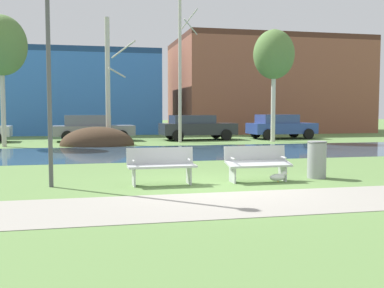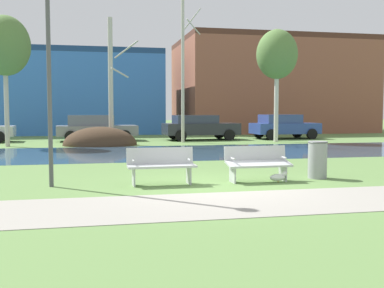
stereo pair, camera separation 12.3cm
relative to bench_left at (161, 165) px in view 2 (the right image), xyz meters
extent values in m
plane|color=#5B7F42|center=(1.20, 9.49, -0.47)|extent=(120.00, 120.00, 0.00)
cube|color=gray|center=(1.20, -2.50, -0.47)|extent=(60.00, 2.36, 0.01)
cube|color=#33516B|center=(1.20, 8.26, -0.47)|extent=(80.00, 6.92, 0.01)
ellipsoid|color=#423021|center=(-1.22, 12.78, -0.47)|extent=(3.67, 2.51, 1.86)
cube|color=#B2B5B7|center=(0.00, -0.09, -0.02)|extent=(1.61, 0.50, 0.05)
cube|color=#B2B5B7|center=(0.00, 0.19, 0.20)|extent=(1.60, 0.10, 0.40)
cube|color=#B2B5B7|center=(-0.66, -0.04, -0.25)|extent=(0.04, 0.43, 0.45)
cube|color=#B2B5B7|center=(0.66, -0.03, -0.25)|extent=(0.04, 0.43, 0.45)
cylinder|color=#B2B5B7|center=(-0.66, -0.08, 0.12)|extent=(0.05, 0.28, 0.04)
cylinder|color=#B2B5B7|center=(0.66, -0.07, 0.12)|extent=(0.05, 0.28, 0.04)
cube|color=#B2B5B7|center=(2.40, -0.09, -0.02)|extent=(1.61, 0.50, 0.14)
cube|color=#B2B5B7|center=(2.39, 0.19, 0.20)|extent=(1.60, 0.10, 0.40)
cube|color=#B2B5B7|center=(1.74, -0.04, -0.25)|extent=(0.04, 0.43, 0.45)
cube|color=#B2B5B7|center=(3.05, -0.03, -0.25)|extent=(0.04, 0.43, 0.45)
cylinder|color=#B2B5B7|center=(1.74, -0.08, 0.12)|extent=(0.05, 0.28, 0.04)
cylinder|color=#B2B5B7|center=(3.05, -0.07, 0.12)|extent=(0.05, 0.28, 0.04)
cylinder|color=gray|center=(4.10, 0.20, 0.01)|extent=(0.48, 0.48, 0.96)
torus|color=#545557|center=(4.10, 0.20, 0.46)|extent=(0.51, 0.51, 0.04)
ellipsoid|color=white|center=(2.83, -0.23, -0.35)|extent=(0.39, 0.18, 0.18)
sphere|color=white|center=(3.00, -0.23, -0.26)|extent=(0.13, 0.13, 0.13)
cone|color=gold|center=(3.07, -0.23, -0.26)|extent=(0.07, 0.04, 0.04)
cylinder|color=gold|center=(2.85, -0.27, -0.42)|extent=(0.01, 0.01, 0.10)
cylinder|color=gold|center=(2.85, -0.20, -0.42)|extent=(0.01, 0.01, 0.10)
cylinder|color=#4C4C51|center=(-2.52, 0.26, 2.10)|extent=(0.10, 0.10, 5.14)
cylinder|color=#BCB7A8|center=(-5.62, 12.95, 2.62)|extent=(0.22, 0.22, 6.19)
ellipsoid|color=#567A3D|center=(-5.62, 12.95, 4.36)|extent=(2.38, 2.38, 2.86)
cylinder|color=#BCB7A8|center=(-0.64, 13.47, 2.76)|extent=(0.24, 0.24, 6.46)
cylinder|color=#BCB7A8|center=(0.20, 14.05, 4.46)|extent=(1.17, 1.66, 0.79)
cylinder|color=#BCB7A8|center=(-0.20, 13.01, 3.17)|extent=(0.95, 0.93, 0.47)
cylinder|color=#BCB7A8|center=(3.23, 14.02, 4.13)|extent=(0.17, 0.17, 9.20)
cylinder|color=#BCB7A8|center=(3.85, 14.45, 6.27)|extent=(0.74, 1.05, 0.99)
cylinder|color=#BCB7A8|center=(3.71, 13.53, 5.68)|extent=(0.96, 0.93, 0.67)
cylinder|color=beige|center=(8.40, 13.48, 2.62)|extent=(0.24, 0.24, 6.19)
ellipsoid|color=#567A3D|center=(8.40, 13.48, 4.35)|extent=(2.26, 2.26, 2.71)
cylinder|color=black|center=(-6.60, 17.37, -0.15)|extent=(0.65, 0.25, 0.64)
cube|color=slate|center=(-1.34, 16.21, 0.13)|extent=(4.58, 2.12, 0.56)
cube|color=slate|center=(-1.70, 16.19, 0.71)|extent=(2.59, 1.79, 0.59)
cylinder|color=black|center=(0.09, 17.23, -0.15)|extent=(0.65, 0.25, 0.64)
cylinder|color=black|center=(0.19, 15.35, -0.15)|extent=(0.65, 0.25, 0.64)
cylinder|color=black|center=(-2.87, 17.08, -0.15)|extent=(0.65, 0.25, 0.64)
cylinder|color=black|center=(-2.77, 15.19, -0.15)|extent=(0.65, 0.25, 0.64)
cube|color=#282B30|center=(4.67, 15.87, 0.18)|extent=(4.46, 2.12, 0.67)
cube|color=#2F3648|center=(4.32, 15.85, 0.75)|extent=(2.53, 1.79, 0.48)
cylinder|color=black|center=(6.06, 16.89, -0.15)|extent=(0.65, 0.25, 0.64)
cylinder|color=black|center=(6.15, 15.00, -0.15)|extent=(0.65, 0.25, 0.64)
cylinder|color=black|center=(3.18, 16.74, -0.15)|extent=(0.65, 0.25, 0.64)
cylinder|color=black|center=(3.27, 14.85, -0.15)|extent=(0.65, 0.25, 0.64)
cube|color=#2D4793|center=(9.96, 15.86, 0.17)|extent=(4.12, 2.06, 0.64)
cube|color=#32457F|center=(9.64, 15.84, 0.75)|extent=(2.34, 1.75, 0.53)
cylinder|color=black|center=(11.24, 16.86, -0.15)|extent=(0.65, 0.25, 0.64)
cylinder|color=black|center=(11.34, 15.00, -0.15)|extent=(0.65, 0.25, 0.64)
cylinder|color=black|center=(8.59, 16.72, -0.15)|extent=(0.65, 0.25, 0.64)
cylinder|color=black|center=(8.68, 14.87, -0.15)|extent=(0.65, 0.25, 0.64)
cube|color=#3870C6|center=(-3.75, 26.05, 2.41)|extent=(14.60, 7.81, 5.76)
cube|color=navy|center=(-3.75, 26.05, 5.48)|extent=(14.60, 7.81, 0.40)
cube|color=brown|center=(12.74, 25.69, 3.05)|extent=(14.67, 9.80, 7.05)
cube|color=#4E2C21|center=(12.74, 25.69, 6.78)|extent=(14.67, 9.80, 0.40)
camera|label=1|loc=(-1.68, -10.74, 1.29)|focal=43.39mm
camera|label=2|loc=(-1.56, -10.76, 1.29)|focal=43.39mm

